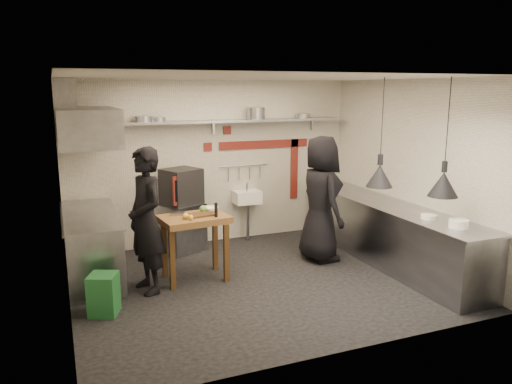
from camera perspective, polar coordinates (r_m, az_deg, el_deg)
name	(u,v)px	position (r m, az deg, el deg)	size (l,w,h in m)	color
floor	(259,281)	(7.12, 0.40, -10.15)	(5.00, 5.00, 0.00)	black
ceiling	(260,77)	(6.61, 0.43, 13.00)	(5.00, 5.00, 0.00)	beige
wall_back	(213,163)	(8.68, -4.89, 3.38)	(5.00, 0.04, 2.80)	beige
wall_front	(342,221)	(4.90, 9.84, -3.27)	(5.00, 0.04, 2.80)	beige
wall_left	(62,198)	(6.24, -21.34, -0.68)	(0.04, 4.20, 2.80)	beige
wall_right	(410,172)	(8.01, 17.21, 2.19)	(0.04, 4.20, 2.80)	beige
red_band_horiz	(264,144)	(8.95, 0.97, 5.48)	(1.70, 0.02, 0.14)	maroon
red_band_vert	(294,169)	(9.26, 4.38, 2.66)	(0.14, 0.02, 1.10)	maroon
red_tile_a	(227,130)	(8.67, -3.32, 7.05)	(0.14, 0.02, 0.14)	maroon
red_tile_b	(208,147)	(8.59, -5.52, 5.17)	(0.14, 0.02, 0.14)	maroon
back_shelf	(216,121)	(8.43, -4.61, 8.06)	(4.60, 0.34, 0.04)	gray
shelf_bracket_left	(97,130)	(8.23, -17.73, 6.76)	(0.04, 0.06, 0.24)	gray
shelf_bracket_mid	(213,127)	(8.58, -4.90, 7.45)	(0.04, 0.06, 0.24)	gray
shelf_bracket_right	(312,124)	(9.32, 6.43, 7.75)	(0.04, 0.06, 0.24)	gray
pan_far_left	(143,119)	(8.15, -12.78, 8.14)	(0.29, 0.29, 0.09)	gray
pan_mid_left	(158,119)	(8.19, -11.15, 8.16)	(0.25, 0.25, 0.07)	gray
stock_pot	(256,113)	(8.67, 0.02, 8.99)	(0.30, 0.30, 0.20)	gray
pan_right	(303,116)	(9.05, 5.39, 8.67)	(0.25, 0.25, 0.08)	gray
oven_stand	(181,227)	(8.37, -8.57, -4.02)	(0.65, 0.59, 0.80)	gray
combi_oven	(181,186)	(8.22, -8.53, 0.64)	(0.55, 0.51, 0.58)	black
oven_door	(187,189)	(8.01, -7.94, 0.35)	(0.54, 0.03, 0.46)	maroon
oven_glass	(184,190)	(7.96, -8.18, 0.28)	(0.37, 0.02, 0.34)	black
hand_sink	(247,197)	(8.80, -1.05, -0.57)	(0.46, 0.34, 0.22)	white
sink_tap	(247,187)	(8.76, -1.05, 0.58)	(0.03, 0.03, 0.14)	gray
sink_drain	(248,222)	(8.87, -0.94, -3.40)	(0.06, 0.06, 0.66)	gray
utensil_rail	(244,166)	(8.83, -1.39, 3.03)	(0.02, 0.02, 0.90)	gray
counter_right	(388,234)	(8.00, 14.84, -4.67)	(0.70, 3.80, 0.90)	gray
counter_right_top	(390,205)	(7.88, 15.02, -1.42)	(0.76, 3.90, 0.03)	gray
plate_stack	(459,224)	(6.79, 22.15, -3.38)	(0.24, 0.24, 0.11)	white
small_bowl_right	(429,217)	(7.15, 19.16, -2.68)	(0.22, 0.22, 0.05)	white
counter_left	(92,247)	(7.50, -18.27, -5.97)	(0.70, 1.90, 0.90)	gray
counter_left_top	(89,215)	(7.38, -18.50, -2.53)	(0.76, 2.00, 0.03)	gray
extractor_hood	(87,127)	(7.19, -18.74, 7.10)	(0.78, 1.60, 0.50)	gray
hood_duct	(65,97)	(7.16, -20.97, 10.14)	(0.28, 0.28, 0.50)	gray
green_bin	(104,294)	(6.33, -17.02, -11.12)	(0.32, 0.32, 0.50)	#1C5D2B
prep_table	(195,248)	(7.11, -7.01, -6.33)	(0.92, 0.64, 0.92)	brown
cutting_board	(200,215)	(6.99, -6.46, -2.60)	(0.35, 0.24, 0.03)	#4C3117
pepper_mill	(216,210)	(6.88, -4.59, -2.05)	(0.05, 0.05, 0.20)	black
lemon_a	(186,216)	(6.83, -8.05, -2.74)	(0.09, 0.09, 0.09)	gold
lemon_b	(191,217)	(6.77, -7.47, -2.89)	(0.07, 0.07, 0.07)	gold
veg_ball	(203,209)	(7.16, -6.06, -1.95)	(0.11, 0.11, 0.11)	#5F9C3E
steel_tray	(178,214)	(7.09, -8.91, -2.45)	(0.20, 0.13, 0.03)	gray
bowl	(211,209)	(7.21, -5.15, -1.96)	(0.21, 0.21, 0.07)	white
heat_lamp_near	(382,133)	(6.68, 14.17, 6.55)	(0.35, 0.35, 1.42)	black
heat_lamp_far	(447,138)	(6.68, 20.98, 5.79)	(0.38, 0.38, 1.50)	black
chef_left	(146,221)	(6.66, -12.47, -3.23)	(0.70, 0.46, 1.93)	black
chef_right	(321,199)	(7.80, 7.41, -0.78)	(0.96, 0.62, 1.96)	black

